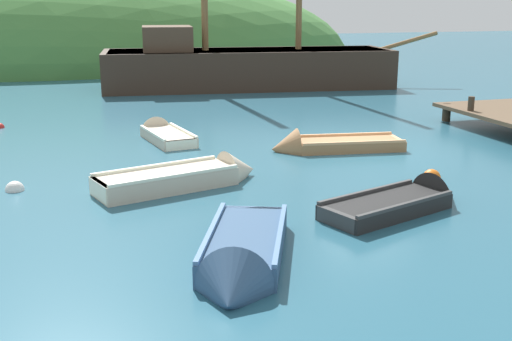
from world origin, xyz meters
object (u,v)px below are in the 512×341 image
(sailing_ship, at_px, (245,73))
(rowboat_near_dock, at_px, (325,147))
(buoy_red, at_px, (0,128))
(rowboat_outer_right, at_px, (189,179))
(buoy_orange, at_px, (431,178))
(buoy_white, at_px, (15,190))
(rowboat_portside, at_px, (406,204))
(rowboat_far, at_px, (163,136))
(rowboat_outer_left, at_px, (241,261))

(sailing_ship, xyz_separation_m, rowboat_near_dock, (-1.38, -13.24, -0.59))
(buoy_red, bearing_deg, rowboat_outer_right, -60.90)
(buoy_orange, xyz_separation_m, buoy_white, (-9.21, 1.69, 0.00))
(buoy_orange, bearing_deg, buoy_red, 137.41)
(rowboat_portside, bearing_deg, rowboat_outer_right, 123.52)
(rowboat_far, height_order, buoy_orange, rowboat_far)
(rowboat_outer_right, height_order, buoy_white, rowboat_outer_right)
(sailing_ship, xyz_separation_m, rowboat_outer_right, (-5.62, -15.61, -0.53))
(buoy_orange, distance_m, buoy_white, 9.37)
(rowboat_near_dock, bearing_deg, rowboat_outer_left, 66.17)
(rowboat_outer_right, bearing_deg, buoy_white, 152.74)
(rowboat_portside, bearing_deg, buoy_white, 134.88)
(rowboat_outer_right, bearing_deg, rowboat_portside, -53.01)
(rowboat_portside, distance_m, rowboat_far, 8.78)
(rowboat_portside, relative_size, buoy_orange, 8.22)
(sailing_ship, relative_size, buoy_white, 39.02)
(rowboat_near_dock, bearing_deg, sailing_ship, -88.52)
(rowboat_near_dock, relative_size, buoy_orange, 8.83)
(rowboat_outer_right, xyz_separation_m, buoy_orange, (5.52, -1.00, -0.14))
(rowboat_far, height_order, buoy_white, rowboat_far)
(rowboat_portside, distance_m, buoy_red, 14.00)
(sailing_ship, height_order, rowboat_outer_left, sailing_ship)
(buoy_white, bearing_deg, buoy_orange, -10.40)
(buoy_orange, bearing_deg, sailing_ship, 89.63)
(rowboat_far, relative_size, buoy_red, 10.00)
(rowboat_near_dock, distance_m, buoy_red, 10.71)
(sailing_ship, distance_m, rowboat_portside, 18.52)
(rowboat_outer_right, distance_m, buoy_orange, 5.61)
(rowboat_outer_right, distance_m, rowboat_far, 5.18)
(rowboat_outer_right, relative_size, buoy_red, 12.73)
(sailing_ship, xyz_separation_m, buoy_orange, (-0.11, -16.60, -0.67))
(sailing_ship, bearing_deg, buoy_white, -115.25)
(rowboat_outer_left, bearing_deg, rowboat_near_dock, 170.64)
(rowboat_outer_right, bearing_deg, buoy_red, 102.47)
(rowboat_portside, xyz_separation_m, buoy_white, (-7.52, 3.51, -0.09))
(rowboat_far, relative_size, buoy_white, 7.48)
(rowboat_outer_left, xyz_separation_m, buoy_red, (-4.57, 13.09, -0.13))
(sailing_ship, xyz_separation_m, rowboat_outer_left, (-5.70, -20.35, -0.55))
(rowboat_far, distance_m, buoy_white, 5.93)
(rowboat_outer_right, relative_size, rowboat_far, 1.27)
(rowboat_outer_right, bearing_deg, rowboat_outer_left, -107.54)
(rowboat_outer_right, xyz_separation_m, buoy_white, (-3.70, 0.69, -0.14))
(buoy_orange, relative_size, buoy_white, 1.03)
(rowboat_outer_right, bearing_deg, rowboat_far, 71.30)
(buoy_red, bearing_deg, buoy_white, -82.95)
(buoy_white, bearing_deg, buoy_red, 97.05)
(sailing_ship, distance_m, rowboat_outer_left, 21.14)
(sailing_ship, height_order, buoy_red, sailing_ship)
(buoy_red, height_order, buoy_white, buoy_white)
(sailing_ship, height_order, rowboat_far, sailing_ship)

